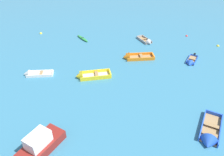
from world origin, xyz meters
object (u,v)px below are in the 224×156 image
Objects in this scene: mooring_buoy_far_field at (187,36)px; rowboat_white_foreground_center at (32,74)px; kayak_green_outer_left at (83,38)px; rowboat_yellow_near_left at (86,76)px; rowboat_blue_back_row_left at (209,137)px; mooring_buoy_central at (218,46)px; rowboat_orange_near_right at (132,57)px; rowboat_blue_center at (191,62)px; rowboat_grey_back_row_center at (147,42)px; motor_launch_maroon_far_back at (30,154)px; mooring_buoy_outer_edge at (41,34)px.

rowboat_white_foreground_center is at bearing -163.61° from mooring_buoy_far_field.
rowboat_yellow_near_left is at bearing -92.75° from kayak_green_outer_left.
mooring_buoy_central is at bearing 54.87° from rowboat_blue_back_row_left.
kayak_green_outer_left reaches higher than mooring_buoy_far_field.
mooring_buoy_central is (12.88, 1.05, -0.20)m from rowboat_orange_near_right.
rowboat_white_foreground_center reaches higher than rowboat_blue_center.
rowboat_orange_near_right is 1.31× the size of rowboat_grey_back_row_center.
rowboat_blue_back_row_left is (2.51, -13.70, -0.01)m from rowboat_orange_near_right.
motor_launch_maroon_far_back reaches higher than kayak_green_outer_left.
kayak_green_outer_left is 0.68× the size of rowboat_blue_back_row_left.
rowboat_blue_center is 0.87× the size of rowboat_grey_back_row_center.
mooring_buoy_outer_edge is 22.74m from mooring_buoy_far_field.
rowboat_blue_back_row_left reaches higher than rowboat_grey_back_row_center.
rowboat_orange_near_right is at bearing 100.38° from rowboat_blue_back_row_left.
rowboat_yellow_near_left is at bearing -167.61° from mooring_buoy_central.
mooring_buoy_central is at bearing -18.27° from kayak_green_outer_left.
mooring_buoy_far_field is at bearing 26.80° from rowboat_yellow_near_left.
rowboat_blue_back_row_left is (-4.28, -11.17, 0.07)m from rowboat_blue_center.
kayak_green_outer_left is (5.48, 20.03, -0.43)m from motor_launch_maroon_far_back.
kayak_green_outer_left is 15.95m from mooring_buoy_far_field.
rowboat_yellow_near_left is 19.48m from mooring_buoy_central.
motor_launch_maroon_far_back reaches higher than mooring_buoy_central.
kayak_green_outer_left is 7.86× the size of mooring_buoy_far_field.
rowboat_orange_near_right is 13.93m from rowboat_blue_back_row_left.
rowboat_grey_back_row_center is at bearing 19.50° from rowboat_white_foreground_center.
motor_launch_maroon_far_back reaches higher than rowboat_yellow_near_left.
rowboat_blue_back_row_left reaches higher than mooring_buoy_outer_edge.
rowboat_orange_near_right is at bearing 6.84° from rowboat_white_foreground_center.
motor_launch_maroon_far_back is at bearing -150.01° from rowboat_blue_center.
rowboat_grey_back_row_center is 6.82m from mooring_buoy_far_field.
rowboat_yellow_near_left reaches higher than rowboat_orange_near_right.
kayak_green_outer_left is 7.12m from mooring_buoy_outer_edge.
mooring_buoy_far_field is (-2.71, 4.06, 0.00)m from mooring_buoy_central.
rowboat_orange_near_right is 15.90m from mooring_buoy_outer_edge.
rowboat_white_foreground_center is 1.25× the size of rowboat_blue_center.
motor_launch_maroon_far_back is 1.63× the size of rowboat_grey_back_row_center.
mooring_buoy_outer_edge is 1.13× the size of mooring_buoy_far_field.
rowboat_grey_back_row_center is 8.74× the size of mooring_buoy_far_field.
mooring_buoy_far_field is (21.29, 17.98, -0.56)m from motor_launch_maroon_far_back.
mooring_buoy_outer_edge is (-6.27, 3.37, -0.13)m from kayak_green_outer_left.
rowboat_white_foreground_center is 8.47× the size of mooring_buoy_central.
mooring_buoy_central is (10.37, 14.75, -0.19)m from rowboat_blue_back_row_left.
rowboat_blue_center is 0.97× the size of kayak_green_outer_left.
motor_launch_maroon_far_back reaches higher than rowboat_blue_back_row_left.
rowboat_blue_back_row_left is (13.63, -0.83, -0.37)m from motor_launch_maroon_far_back.
rowboat_yellow_near_left reaches higher than kayak_green_outer_left.
kayak_green_outer_left is (-5.65, 7.16, -0.07)m from rowboat_orange_near_right.
kayak_green_outer_left is (-9.08, 3.10, -0.02)m from rowboat_grey_back_row_center.
mooring_buoy_central is at bearing 30.43° from rowboat_blue_center.
rowboat_white_foreground_center is at bearing 140.10° from rowboat_blue_back_row_left.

